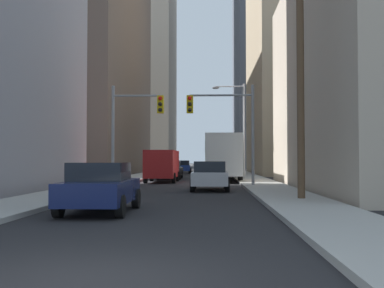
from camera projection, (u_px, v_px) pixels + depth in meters
The scene contains 18 objects.
ground_plane at pixel (78, 286), 5.96m from camera, with size 400.00×400.00×0.00m, color black.
sidewalk_left at pixel (157, 173), 56.09m from camera, with size 2.62×160.00×0.15m, color #9E9E99.
sidewalk_right at pixel (238, 173), 55.69m from camera, with size 2.62×160.00×0.15m, color #9E9E99.
city_bus at pixel (222, 156), 36.65m from camera, with size 2.67×11.51×3.40m.
cargo_van_red at pixel (162, 164), 33.50m from camera, with size 2.16×5.23×2.26m.
sedan_navy at pixel (101, 187), 14.24m from camera, with size 1.95×4.22×1.52m.
sedan_silver at pixel (210, 176), 24.56m from camera, with size 1.95×4.21×1.52m.
sedan_black at pixel (170, 170), 38.99m from camera, with size 1.96×4.27×1.52m.
sedan_grey at pixel (213, 167), 51.76m from camera, with size 1.95×4.21×1.52m.
sedan_blue at pixel (183, 167), 55.77m from camera, with size 1.95×4.24×1.52m.
traffic_signal_near_left at pixel (135, 119), 27.76m from camera, with size 3.10×0.44×6.00m.
traffic_signal_near_right at pixel (224, 118), 27.55m from camera, with size 3.97×0.44×6.00m.
utility_pole_right at pixel (300, 53), 17.96m from camera, with size 2.20×0.28×10.82m.
street_lamp_right at pixel (239, 122), 36.33m from camera, with size 2.55×0.32×7.50m.
building_left_mid_office at pixel (51, 61), 56.09m from camera, with size 20.09×28.90×26.74m, color #66564C.
building_left_far_tower at pixel (131, 35), 100.80m from camera, with size 18.14×20.78×56.81m, color #B7A893.
building_right_mid_block at pixel (339, 53), 53.60m from camera, with size 19.58×20.10×27.66m, color tan.
building_right_far_highrise at pixel (292, 30), 99.53m from camera, with size 23.95×28.92×58.44m, color #4C515B.
Camera 1 is at (1.69, -5.95, 1.60)m, focal length 43.98 mm.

